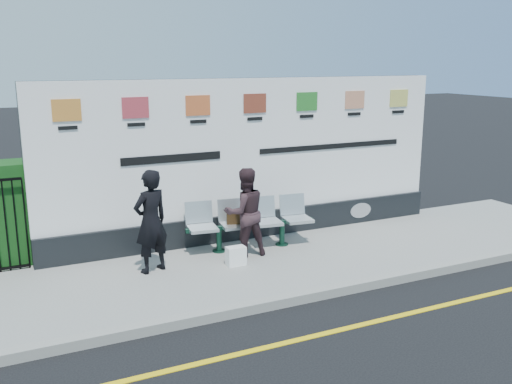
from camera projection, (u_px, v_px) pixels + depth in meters
ground at (344, 329)px, 7.47m from camera, size 80.00×80.00×0.00m
pavement at (260, 265)px, 9.66m from camera, size 14.00×3.00×0.12m
kerb at (305, 296)px, 8.34m from camera, size 14.00×0.18×0.14m
yellow_line at (344, 329)px, 7.47m from camera, size 14.00×0.10×0.01m
billboard at (253, 170)px, 10.74m from camera, size 8.00×0.30×3.00m
bench at (251, 235)px, 10.27m from camera, size 2.33×0.87×0.49m
woman_left at (151, 221)px, 9.01m from camera, size 0.71×0.59×1.67m
woman_right at (245, 212)px, 9.78m from camera, size 0.77×0.60×1.55m
handbag_brown at (235, 217)px, 10.09m from camera, size 0.32×0.21×0.23m
carrier_bag_white at (236, 256)px, 9.44m from camera, size 0.31×0.19×0.31m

